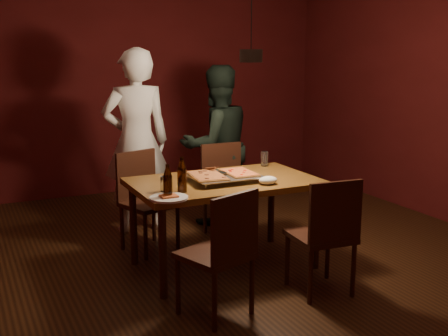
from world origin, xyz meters
name	(u,v)px	position (x,y,z in m)	size (l,w,h in m)	color
room_shell	(251,101)	(0.00, 0.00, 1.40)	(6.00, 6.00, 6.00)	#39200F
dining_table	(224,189)	(-0.18, 0.11, 0.68)	(1.50, 0.90, 0.75)	brown
chair_far_left	(143,191)	(-0.64, 0.84, 0.54)	(0.53, 0.53, 0.49)	#38190F
chair_far_right	(225,181)	(0.21, 0.89, 0.54)	(0.43, 0.43, 0.49)	#38190F
chair_near_left	(224,243)	(-0.58, -0.73, 0.54)	(0.54, 0.54, 0.49)	#38190F
chair_near_right	(327,226)	(0.26, -0.72, 0.54)	(0.45, 0.45, 0.49)	#38190F
pizza_tray	(224,178)	(-0.19, 0.09, 0.77)	(0.55, 0.45, 0.05)	silver
pizza_meat	(207,175)	(-0.34, 0.09, 0.81)	(0.25, 0.40, 0.02)	maroon
pizza_cheese	(239,172)	(-0.05, 0.09, 0.81)	(0.22, 0.35, 0.02)	gold
spatula	(221,172)	(-0.20, 0.13, 0.81)	(0.09, 0.24, 0.04)	silver
beer_bottle_a	(168,181)	(-0.79, -0.23, 0.87)	(0.07, 0.07, 0.25)	black
beer_bottle_b	(182,175)	(-0.63, -0.11, 0.88)	(0.07, 0.07, 0.27)	black
water_glass_left	(165,184)	(-0.74, -0.04, 0.81)	(0.07, 0.07, 0.12)	silver
water_glass_right	(265,159)	(0.40, 0.46, 0.82)	(0.07, 0.07, 0.13)	silver
plate_slice	(169,198)	(-0.79, -0.25, 0.76)	(0.28, 0.28, 0.03)	white
napkin	(268,180)	(0.07, -0.17, 0.78)	(0.15, 0.12, 0.06)	white
diner_white	(136,141)	(-0.54, 1.37, 0.91)	(0.66, 0.44, 1.82)	white
diner_dark	(217,145)	(0.29, 1.28, 0.82)	(0.80, 0.62, 1.65)	black
pendant_lamp	(251,54)	(0.00, 0.00, 1.76)	(0.18, 0.18, 1.10)	black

